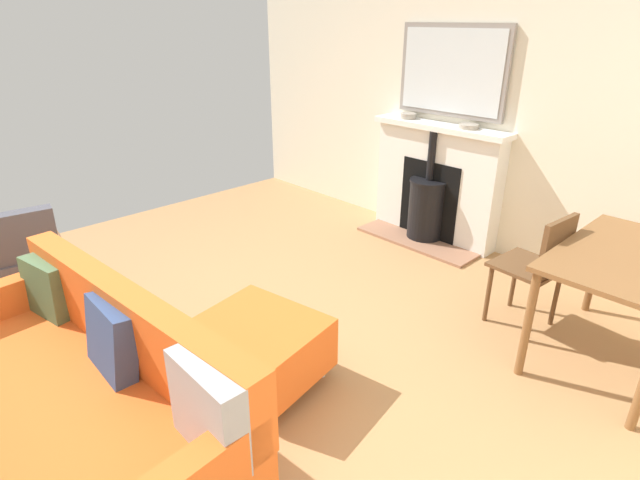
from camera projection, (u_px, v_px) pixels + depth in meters
name	position (u px, v px, depth m)	size (l,w,h in m)	color
ground_plane	(184.00, 363.00, 3.15)	(5.94, 5.39, 0.01)	#A87A4C
wall_left	(465.00, 86.00, 4.45)	(0.12, 5.39, 2.85)	silver
fireplace	(433.00, 189.00, 4.76)	(0.53, 1.35, 1.10)	#93664C
mirror_over_mantel	(452.00, 71.00, 4.40)	(0.04, 1.07, 0.78)	gray
mantel_bowl_near	(408.00, 116.00, 4.76)	(0.15, 0.15, 0.05)	#9E9384
mantel_bowl_far	(469.00, 126.00, 4.33)	(0.17, 0.17, 0.04)	#9E9384
sofa	(81.00, 399.00, 2.35)	(1.01, 2.01, 0.81)	#B2B2B7
ottoman	(260.00, 346.00, 2.90)	(0.71, 0.78, 0.41)	#B2B2B7
armchair_accent	(10.00, 253.00, 3.53)	(0.75, 0.68, 0.82)	brown
dining_table	(628.00, 270.00, 2.93)	(1.15, 0.72, 0.73)	brown
dining_chair_near_fireplace	(540.00, 263.00, 3.31)	(0.44, 0.44, 0.84)	brown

